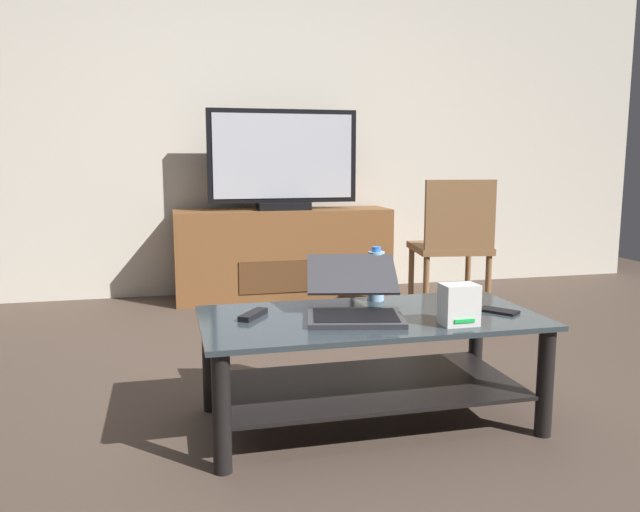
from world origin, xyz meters
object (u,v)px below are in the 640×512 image
object	(u,v)px
dining_chair	(453,241)
router_box	(459,305)
media_cabinet	(283,254)
coffee_table	(370,349)
television	(283,162)
water_bottle_near	(376,275)
cell_phone	(499,311)
laptop	(354,299)
tv_remote	(253,315)

from	to	relation	value
dining_chair	router_box	distance (m)	1.71
media_cabinet	dining_chair	distance (m)	1.26
coffee_table	router_box	xyz separation A→B (m)	(0.26, -0.20, 0.20)
coffee_table	router_box	world-z (taller)	router_box
media_cabinet	television	xyz separation A→B (m)	(0.00, -0.02, 0.65)
television	router_box	distance (m)	2.46
water_bottle_near	cell_phone	size ratio (longest dim) A/B	1.58
media_cabinet	water_bottle_near	world-z (taller)	water_bottle_near
media_cabinet	router_box	world-z (taller)	media_cabinet
television	laptop	xyz separation A→B (m)	(-0.14, -2.19, -0.49)
cell_phone	media_cabinet	bearing A→B (deg)	62.75
coffee_table	router_box	size ratio (longest dim) A/B	8.61
media_cabinet	cell_phone	distance (m)	2.33
cell_phone	tv_remote	world-z (taller)	tv_remote
television	tv_remote	size ratio (longest dim) A/B	6.53
media_cabinet	tv_remote	xyz separation A→B (m)	(-0.51, -2.15, 0.11)
dining_chair	laptop	size ratio (longest dim) A/B	1.74
television	coffee_table	bearing A→B (deg)	-92.21
water_bottle_near	tv_remote	size ratio (longest dim) A/B	1.38
media_cabinet	router_box	size ratio (longest dim) A/B	10.54
dining_chair	laptop	bearing A→B (deg)	-127.74
television	tv_remote	bearing A→B (deg)	-103.44
tv_remote	laptop	bearing A→B (deg)	25.27
media_cabinet	television	distance (m)	0.65
laptop	tv_remote	size ratio (longest dim) A/B	3.11
router_box	cell_phone	bearing A→B (deg)	29.41
router_box	water_bottle_near	xyz separation A→B (m)	(-0.16, 0.44, 0.03)
television	cell_phone	world-z (taller)	television
media_cabinet	tv_remote	world-z (taller)	media_cabinet
dining_chair	water_bottle_near	world-z (taller)	dining_chair
tv_remote	dining_chair	bearing A→B (deg)	76.68
laptop	cell_phone	bearing A→B (deg)	-8.92
media_cabinet	water_bottle_near	bearing A→B (deg)	-89.51
laptop	water_bottle_near	world-z (taller)	water_bottle_near
laptop	tv_remote	world-z (taller)	laptop
dining_chair	laptop	world-z (taller)	dining_chair
dining_chair	water_bottle_near	xyz separation A→B (m)	(-0.87, -1.11, 0.03)
television	router_box	size ratio (longest dim) A/B	7.25
router_box	cell_phone	world-z (taller)	router_box
media_cabinet	water_bottle_near	size ratio (longest dim) A/B	6.86
media_cabinet	router_box	distance (m)	2.44
router_box	laptop	bearing A→B (deg)	145.88
media_cabinet	water_bottle_near	distance (m)	2.00
router_box	cell_phone	size ratio (longest dim) A/B	1.03
coffee_table	water_bottle_near	bearing A→B (deg)	66.71
coffee_table	laptop	bearing A→B (deg)	164.62
media_cabinet	dining_chair	size ratio (longest dim) A/B	1.75
water_bottle_near	television	bearing A→B (deg)	90.49
media_cabinet	cell_phone	world-z (taller)	media_cabinet
coffee_table	media_cabinet	xyz separation A→B (m)	(0.09, 2.23, 0.03)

